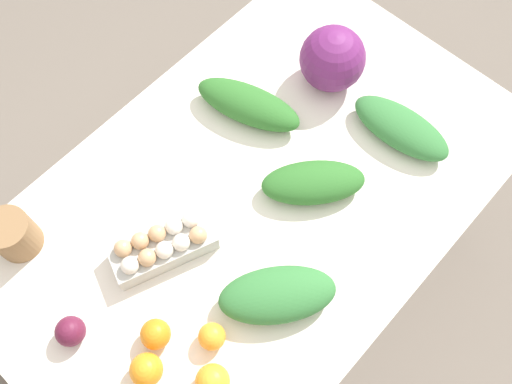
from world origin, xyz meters
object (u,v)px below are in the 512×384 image
greens_bunch_dandelion (248,104)px  orange_4 (212,381)px  cabbage_purple (332,59)px  greens_bunch_beet_tops (277,295)px  beet_root (70,331)px  greens_bunch_kale (401,128)px  egg_carton (162,245)px  paper_bag (13,234)px  orange_3 (212,336)px  greens_bunch_chard (313,183)px  orange_1 (156,334)px  orange_5 (146,370)px

greens_bunch_dandelion → orange_4: greens_bunch_dandelion is taller
cabbage_purple → greens_bunch_beet_tops: 0.67m
cabbage_purple → beet_root: 0.97m
greens_bunch_kale → beet_root: size_ratio=4.07×
greens_bunch_beet_tops → beet_root: size_ratio=3.97×
egg_carton → beet_root: egg_carton is taller
paper_bag → orange_3: bearing=106.7°
greens_bunch_chard → cabbage_purple: bearing=-147.3°
cabbage_purple → orange_1: (0.84, 0.18, -0.06)m
beet_root → orange_3: bearing=130.8°
greens_bunch_dandelion → beet_root: size_ratio=4.33×
egg_carton → paper_bag: (0.23, -0.28, 0.01)m
greens_bunch_chard → greens_bunch_beet_tops: bearing=24.6°
paper_bag → greens_bunch_dandelion: size_ratio=0.37×
orange_1 → orange_4: bearing=95.1°
greens_bunch_dandelion → paper_bag: bearing=-13.2°
cabbage_purple → orange_1: bearing=11.9°
beet_root → orange_5: bearing=107.6°
greens_bunch_beet_tops → cabbage_purple: bearing=-151.1°
greens_bunch_dandelion → orange_3: 0.63m
greens_bunch_kale → orange_4: 0.82m
egg_carton → orange_1: size_ratio=3.89×
greens_bunch_beet_tops → beet_root: 0.49m
cabbage_purple → egg_carton: bearing=2.9°
greens_bunch_beet_tops → orange_5: bearing=-17.5°
egg_carton → greens_bunch_beet_tops: egg_carton is taller
greens_bunch_beet_tops → orange_5: 0.34m
orange_1 → orange_5: size_ratio=0.94×
egg_carton → greens_bunch_chard: egg_carton is taller
greens_bunch_beet_tops → orange_1: size_ratio=3.93×
cabbage_purple → greens_bunch_dandelion: size_ratio=0.60×
egg_carton → greens_bunch_kale: 0.71m
greens_bunch_kale → beet_root: (0.96, -0.23, -0.00)m
orange_5 → greens_bunch_kale: bearing=177.4°
greens_bunch_chard → greens_bunch_dandelion: greens_bunch_dandelion is taller
greens_bunch_dandelion → orange_1: size_ratio=4.29×
greens_bunch_beet_tops → orange_4: 0.24m
orange_1 → egg_carton: bearing=-137.9°
paper_bag → greens_bunch_kale: (-0.90, 0.51, -0.02)m
paper_bag → greens_bunch_chard: bearing=144.2°
greens_bunch_chard → orange_1: size_ratio=3.77×
greens_bunch_kale → orange_5: bearing=-2.6°
orange_3 → orange_4: 0.10m
greens_bunch_kale → egg_carton: bearing=-18.7°
orange_1 → greens_bunch_beet_tops: bearing=150.6°
greens_bunch_kale → orange_3: 0.74m
orange_1 → orange_4: 0.17m
orange_4 → orange_5: (0.08, -0.13, -0.00)m
cabbage_purple → greens_bunch_dandelion: bearing=-20.7°
orange_3 → orange_4: bearing=45.6°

